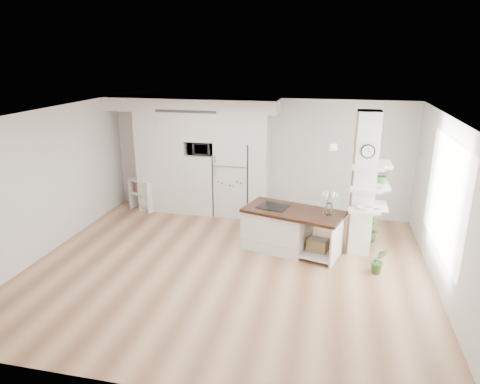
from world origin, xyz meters
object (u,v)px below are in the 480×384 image
(refrigerator, at_px, (233,178))
(bookshelf, at_px, (145,197))
(kitchen_island, at_px, (283,228))
(floor_plant_a, at_px, (379,261))

(refrigerator, height_order, bookshelf, refrigerator)
(bookshelf, bearing_deg, kitchen_island, -1.58)
(kitchen_island, bearing_deg, refrigerator, 145.52)
(floor_plant_a, bearing_deg, kitchen_island, 159.75)
(kitchen_island, bearing_deg, bookshelf, 173.37)
(kitchen_island, xyz_separation_m, bookshelf, (-3.55, 1.47, -0.11))
(bookshelf, height_order, floor_plant_a, bookshelf)
(refrigerator, bearing_deg, floor_plant_a, -36.50)
(refrigerator, bearing_deg, bookshelf, -174.88)
(kitchen_island, distance_m, bookshelf, 3.85)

